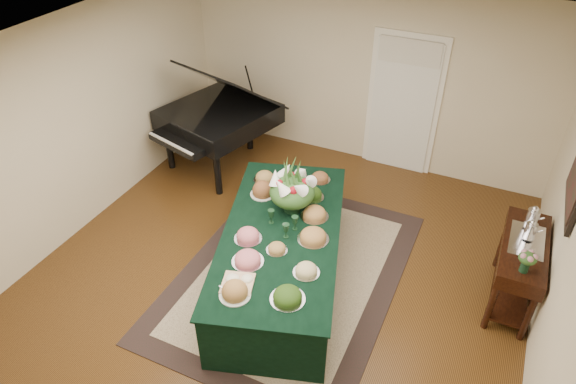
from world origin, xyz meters
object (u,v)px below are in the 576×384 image
at_px(buffet_table, 282,257).
at_px(mahogany_sideboard, 522,257).
at_px(floral_centerpiece, 292,187).
at_px(grand_piano, 218,117).

bearing_deg(buffet_table, mahogany_sideboard, 18.44).
xyz_separation_m(buffet_table, floral_centerpiece, (-0.06, 0.41, 0.69)).
distance_m(grand_piano, mahogany_sideboard, 4.49).
relative_size(floral_centerpiece, mahogany_sideboard, 0.44).
xyz_separation_m(floral_centerpiece, mahogany_sideboard, (2.49, 0.40, -0.42)).
bearing_deg(buffet_table, grand_piano, 135.73).
height_order(buffet_table, grand_piano, grand_piano).
distance_m(floral_centerpiece, mahogany_sideboard, 2.55).
bearing_deg(mahogany_sideboard, floral_centerpiece, -170.89).
bearing_deg(floral_centerpiece, mahogany_sideboard, 9.11).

